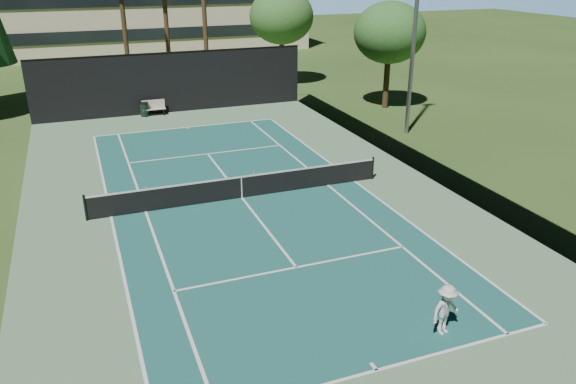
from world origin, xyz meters
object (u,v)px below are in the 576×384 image
at_px(player, 446,310).
at_px(tennis_ball_b, 146,188).
at_px(tennis_net, 242,186).
at_px(tennis_ball_c, 254,173).
at_px(trash_bin, 144,109).
at_px(tennis_ball_d, 71,188).
at_px(park_bench, 154,107).

xyz_separation_m(player, tennis_ball_b, (-6.24, 13.81, -0.72)).
height_order(tennis_net, tennis_ball_c, tennis_net).
height_order(tennis_net, player, player).
xyz_separation_m(player, trash_bin, (-4.56, 26.70, -0.27)).
relative_size(tennis_ball_b, tennis_ball_d, 1.00).
height_order(tennis_ball_b, tennis_ball_d, same).
bearing_deg(tennis_ball_b, tennis_ball_d, 159.22).
distance_m(tennis_net, trash_bin, 15.68).
relative_size(tennis_ball_b, tennis_ball_c, 0.97).
distance_m(tennis_ball_b, trash_bin, 13.00).
xyz_separation_m(tennis_ball_c, trash_bin, (-3.47, 12.78, 0.44)).
xyz_separation_m(tennis_ball_b, park_bench, (2.31, 12.95, 0.51)).
bearing_deg(tennis_ball_b, tennis_ball_c, 1.19).
bearing_deg(park_bench, trash_bin, -173.71).
relative_size(tennis_ball_d, park_bench, 0.04).
distance_m(tennis_net, player, 11.43).
distance_m(tennis_ball_b, park_bench, 13.17).
bearing_deg(tennis_ball_d, tennis_ball_b, -20.78).
xyz_separation_m(tennis_ball_b, tennis_ball_c, (5.15, 0.11, 0.00)).
height_order(player, park_bench, player).
relative_size(tennis_ball_c, trash_bin, 0.07).
bearing_deg(tennis_ball_c, player, -85.50).
distance_m(park_bench, trash_bin, 0.63).
xyz_separation_m(tennis_ball_c, tennis_ball_d, (-8.33, 1.10, -0.00)).
bearing_deg(park_bench, player, -81.64).
relative_size(tennis_net, tennis_ball_d, 195.74).
relative_size(tennis_net, player, 8.56).
distance_m(tennis_ball_d, trash_bin, 12.66).
bearing_deg(tennis_net, tennis_ball_d, 150.83).
relative_size(player, tennis_ball_c, 22.29).
distance_m(tennis_net, tennis_ball_d, 7.95).
bearing_deg(tennis_net, tennis_ball_b, 144.60).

